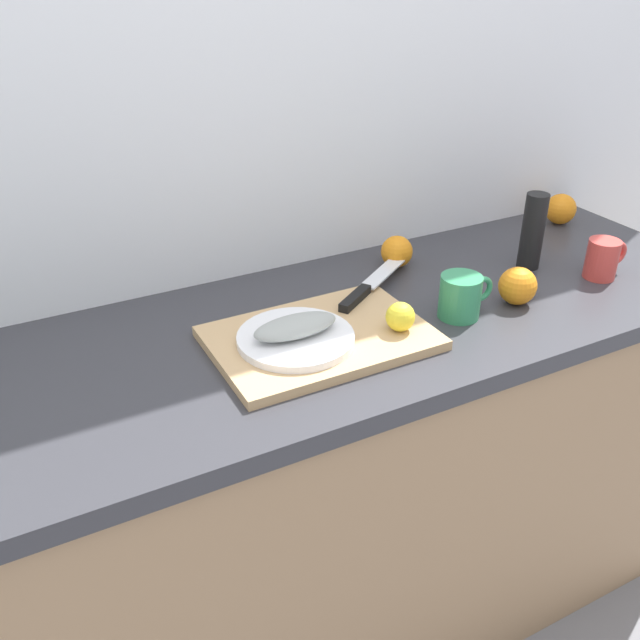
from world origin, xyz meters
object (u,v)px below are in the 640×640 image
chef_knife (366,288)px  white_plate (296,338)px  fish_fillet (295,326)px  pepper_mill (533,231)px  coffee_mug_2 (461,296)px  cutting_board (320,338)px  orange_0 (518,286)px  lemon_0 (400,317)px  coffee_mug_1 (603,259)px

chef_knife → white_plate: bearing=173.9°
fish_fillet → pepper_mill: 0.66m
coffee_mug_2 → cutting_board: bearing=172.6°
chef_knife → pepper_mill: size_ratio=1.44×
orange_0 → pepper_mill: bearing=40.2°
cutting_board → lemon_0: (0.14, -0.06, 0.04)m
coffee_mug_1 → coffee_mug_2: size_ratio=0.89×
white_plate → chef_knife: chef_knife is taller
cutting_board → white_plate: (-0.05, -0.01, 0.02)m
fish_fillet → pepper_mill: bearing=7.3°
fish_fillet → coffee_mug_1: 0.76m
chef_knife → coffee_mug_1: size_ratio=2.31×
cutting_board → fish_fillet: bearing=-174.7°
cutting_board → pepper_mill: 0.61m
cutting_board → lemon_0: bearing=-22.2°
white_plate → orange_0: bearing=-5.1°
white_plate → pepper_mill: size_ratio=1.24×
white_plate → chef_knife: (0.22, 0.12, 0.00)m
lemon_0 → pepper_mill: 0.48m
coffee_mug_1 → pepper_mill: (-0.11, 0.12, 0.04)m
white_plate → orange_0: orange_0 is taller
fish_fillet → lemon_0: bearing=-15.1°
cutting_board → coffee_mug_1: bearing=-3.4°
cutting_board → coffee_mug_2: 0.31m
lemon_0 → coffee_mug_2: (0.16, 0.02, -0.00)m
cutting_board → fish_fillet: 0.07m
coffee_mug_2 → pepper_mill: bearing=21.9°
coffee_mug_1 → coffee_mug_2: same height
fish_fillet → lemon_0: size_ratio=2.91×
white_plate → chef_knife: bearing=27.2°
chef_knife → pepper_mill: bearing=-37.5°
orange_0 → lemon_0: bearing=-178.4°
white_plate → fish_fillet: size_ratio=1.33×
lemon_0 → fish_fillet: bearing=164.9°
fish_fillet → coffee_mug_2: size_ratio=1.33×
cutting_board → chef_knife: chef_knife is taller
white_plate → coffee_mug_2: 0.36m
white_plate → coffee_mug_1: coffee_mug_1 is taller
white_plate → fish_fillet: fish_fillet is taller
lemon_0 → orange_0: size_ratio=0.71×
chef_knife → fish_fillet: bearing=173.9°
orange_0 → pepper_mill: size_ratio=0.45×
fish_fillet → coffee_mug_2: (0.36, -0.03, -0.01)m
lemon_0 → chef_knife: bearing=81.1°
pepper_mill → coffee_mug_1: bearing=-48.3°
white_plate → orange_0: (0.50, -0.04, 0.01)m
chef_knife → orange_0: 0.32m
cutting_board → coffee_mug_1: coffee_mug_1 is taller
fish_fillet → cutting_board: bearing=5.3°
cutting_board → coffee_mug_1: 0.71m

